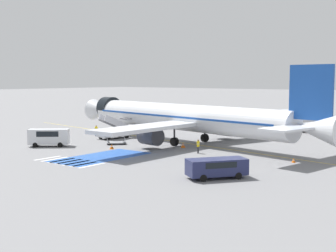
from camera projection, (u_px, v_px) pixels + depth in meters
ground_plane at (190, 144)px, 63.23m from camera, size 600.00×600.00×0.00m
apron_leadline_yellow at (181, 142)px, 64.90m from camera, size 78.66×13.58×0.01m
apron_stand_patch_blue at (101, 157)px, 52.89m from camera, size 5.47×11.54×0.01m
apron_walkway_bar_0 at (48, 158)px, 52.20m from camera, size 0.44×3.60×0.01m
apron_walkway_bar_1 at (55, 159)px, 51.46m from camera, size 0.44×3.60×0.01m
apron_walkway_bar_2 at (62, 160)px, 50.73m from camera, size 0.44×3.60×0.01m
apron_walkway_bar_3 at (69, 162)px, 49.99m from camera, size 0.44×3.60×0.01m
apron_walkway_bar_4 at (76, 163)px, 49.26m from camera, size 0.44×3.60×0.01m
apron_walkway_bar_5 at (84, 164)px, 48.52m from camera, size 0.44×3.60×0.01m
apron_walkway_bar_6 at (92, 165)px, 47.79m from camera, size 0.44×3.60×0.01m
airliner at (185, 118)px, 64.05m from camera, size 45.17×33.73×10.33m
boarding_stairs_forward at (114, 132)px, 69.11m from camera, size 2.97×5.48×3.71m
fuel_tanker at (304, 121)px, 77.21m from camera, size 10.41×3.09×3.67m
service_van_0 at (217, 166)px, 41.52m from camera, size 4.79×5.55×1.77m
service_van_1 at (49, 136)px, 61.01m from camera, size 5.11×4.81×2.28m
baggage_cart at (116, 143)px, 62.97m from camera, size 2.85×2.94×0.87m
ground_crew_0 at (96, 130)px, 71.85m from camera, size 0.48×0.44×1.71m
ground_crew_1 at (198, 145)px, 55.40m from camera, size 0.34×0.48×1.67m
traffic_cone_0 at (183, 145)px, 60.01m from camera, size 0.60×0.60×0.66m
traffic_cone_1 at (112, 147)px, 58.84m from camera, size 0.54×0.54×0.60m
traffic_cone_2 at (294, 160)px, 49.43m from camera, size 0.43×0.43×0.48m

